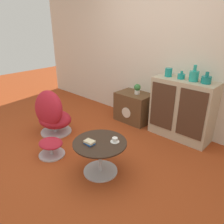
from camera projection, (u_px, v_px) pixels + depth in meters
name	position (u px, v px, depth m)	size (l,w,h in m)	color
ground_plane	(90.00, 156.00, 3.13)	(12.00, 12.00, 0.00)	#9E3D19
wall_back	(159.00, 52.00, 3.72)	(6.40, 0.06, 2.60)	beige
sideboard	(182.00, 109.00, 3.48)	(0.96, 0.42, 0.97)	tan
tv_console	(134.00, 107.00, 4.14)	(0.65, 0.46, 0.55)	brown
egg_chair	(52.00, 115.00, 3.62)	(0.67, 0.63, 0.79)	#B7B7BC
ottoman	(51.00, 146.00, 3.10)	(0.37, 0.37, 0.24)	#B7B7BC
coffee_table	(100.00, 153.00, 2.70)	(0.66, 0.66, 0.44)	#B7B7BC
vase_leftmost	(169.00, 72.00, 3.46)	(0.11, 0.11, 0.13)	teal
vase_inner_left	(181.00, 76.00, 3.33)	(0.11, 0.11, 0.12)	teal
vase_inner_right	(194.00, 76.00, 3.19)	(0.14, 0.14, 0.24)	teal
vase_rightmost	(206.00, 80.00, 3.09)	(0.14, 0.14, 0.17)	#147A75
potted_plant	(137.00, 89.00, 3.96)	(0.12, 0.12, 0.19)	silver
teacup	(115.00, 140.00, 2.64)	(0.11, 0.11, 0.05)	white
book_stack	(89.00, 142.00, 2.60)	(0.13, 0.10, 0.04)	#1E478C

